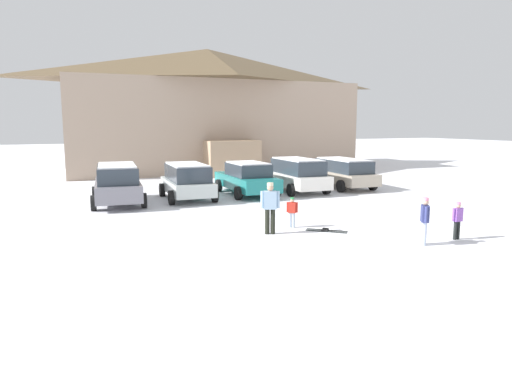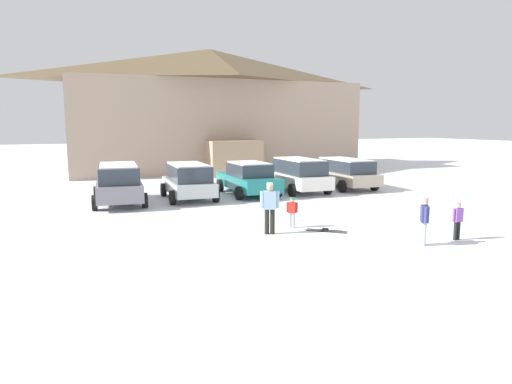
{
  "view_description": "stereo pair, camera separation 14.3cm",
  "coord_description": "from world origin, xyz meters",
  "px_view_note": "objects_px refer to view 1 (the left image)",
  "views": [
    {
      "loc": [
        -7.36,
        -8.01,
        3.52
      ],
      "look_at": [
        -0.89,
        6.3,
        1.17
      ],
      "focal_mm": 32.0,
      "sensor_mm": 36.0,
      "label": 1
    },
    {
      "loc": [
        -7.23,
        -8.06,
        3.52
      ],
      "look_at": [
        -0.89,
        6.3,
        1.17
      ],
      "focal_mm": 32.0,
      "sensor_mm": 36.0,
      "label": 2
    }
  ],
  "objects_px": {
    "skier_adult_in_blue_parka": "(270,205)",
    "skier_child_in_purple_jacket": "(457,218)",
    "parked_teal_hatchback": "(247,178)",
    "parked_white_suv": "(297,174)",
    "parked_grey_wagon": "(117,183)",
    "parked_beige_suv": "(343,172)",
    "skier_teen_in_navy_coat": "(425,218)",
    "parked_silver_wagon": "(187,180)",
    "skier_child_in_red_jacket": "(292,211)",
    "pair_of_skis": "(326,230)",
    "ski_lodge": "(208,109)"
  },
  "relations": [
    {
      "from": "parked_grey_wagon",
      "to": "skier_child_in_red_jacket",
      "type": "height_order",
      "value": "parked_grey_wagon"
    },
    {
      "from": "parked_grey_wagon",
      "to": "skier_child_in_red_jacket",
      "type": "bearing_deg",
      "value": -56.74
    },
    {
      "from": "skier_adult_in_blue_parka",
      "to": "parked_grey_wagon",
      "type": "bearing_deg",
      "value": 115.31
    },
    {
      "from": "parked_grey_wagon",
      "to": "pair_of_skis",
      "type": "distance_m",
      "value": 9.96
    },
    {
      "from": "ski_lodge",
      "to": "skier_adult_in_blue_parka",
      "type": "distance_m",
      "value": 22.6
    },
    {
      "from": "skier_child_in_red_jacket",
      "to": "skier_child_in_purple_jacket",
      "type": "bearing_deg",
      "value": -42.61
    },
    {
      "from": "parked_beige_suv",
      "to": "skier_adult_in_blue_parka",
      "type": "bearing_deg",
      "value": -136.53
    },
    {
      "from": "parked_beige_suv",
      "to": "parked_silver_wagon",
      "type": "bearing_deg",
      "value": -178.67
    },
    {
      "from": "parked_teal_hatchback",
      "to": "parked_beige_suv",
      "type": "height_order",
      "value": "parked_teal_hatchback"
    },
    {
      "from": "ski_lodge",
      "to": "parked_silver_wagon",
      "type": "height_order",
      "value": "ski_lodge"
    },
    {
      "from": "parked_white_suv",
      "to": "parked_beige_suv",
      "type": "xyz_separation_m",
      "value": [
        3.03,
        0.22,
        -0.05
      ]
    },
    {
      "from": "parked_white_suv",
      "to": "skier_teen_in_navy_coat",
      "type": "xyz_separation_m",
      "value": [
        -1.84,
        -10.8,
        -0.14
      ]
    },
    {
      "from": "parked_grey_wagon",
      "to": "skier_teen_in_navy_coat",
      "type": "height_order",
      "value": "parked_grey_wagon"
    },
    {
      "from": "ski_lodge",
      "to": "parked_silver_wagon",
      "type": "bearing_deg",
      "value": -112.4
    },
    {
      "from": "parked_teal_hatchback",
      "to": "parked_white_suv",
      "type": "xyz_separation_m",
      "value": [
        2.76,
        -0.22,
        0.1
      ]
    },
    {
      "from": "ski_lodge",
      "to": "skier_child_in_purple_jacket",
      "type": "distance_m",
      "value": 25.0
    },
    {
      "from": "parked_silver_wagon",
      "to": "skier_child_in_red_jacket",
      "type": "distance_m",
      "value": 7.42
    },
    {
      "from": "parked_teal_hatchback",
      "to": "parked_white_suv",
      "type": "relative_size",
      "value": 1.07
    },
    {
      "from": "parked_beige_suv",
      "to": "skier_teen_in_navy_coat",
      "type": "relative_size",
      "value": 3.38
    },
    {
      "from": "parked_grey_wagon",
      "to": "parked_beige_suv",
      "type": "distance_m",
      "value": 12.07
    },
    {
      "from": "parked_silver_wagon",
      "to": "parked_grey_wagon",
      "type": "bearing_deg",
      "value": 178.99
    },
    {
      "from": "parked_white_suv",
      "to": "pair_of_skis",
      "type": "xyz_separation_m",
      "value": [
        -3.49,
        -8.15,
        -0.91
      ]
    },
    {
      "from": "parked_teal_hatchback",
      "to": "parked_white_suv",
      "type": "bearing_deg",
      "value": -4.48
    },
    {
      "from": "parked_silver_wagon",
      "to": "parked_white_suv",
      "type": "bearing_deg",
      "value": -0.12
    },
    {
      "from": "skier_adult_in_blue_parka",
      "to": "skier_child_in_purple_jacket",
      "type": "bearing_deg",
      "value": -31.43
    },
    {
      "from": "parked_silver_wagon",
      "to": "skier_child_in_purple_jacket",
      "type": "height_order",
      "value": "parked_silver_wagon"
    },
    {
      "from": "parked_grey_wagon",
      "to": "skier_child_in_red_jacket",
      "type": "xyz_separation_m",
      "value": [
        4.78,
        -7.28,
        -0.35
      ]
    },
    {
      "from": "parked_white_suv",
      "to": "skier_teen_in_navy_coat",
      "type": "bearing_deg",
      "value": -99.66
    },
    {
      "from": "parked_white_suv",
      "to": "ski_lodge",
      "type": "bearing_deg",
      "value": 90.61
    },
    {
      "from": "parked_beige_suv",
      "to": "skier_teen_in_navy_coat",
      "type": "distance_m",
      "value": 12.05
    },
    {
      "from": "parked_silver_wagon",
      "to": "pair_of_skis",
      "type": "distance_m",
      "value": 8.56
    },
    {
      "from": "skier_child_in_purple_jacket",
      "to": "skier_adult_in_blue_parka",
      "type": "distance_m",
      "value": 5.76
    },
    {
      "from": "skier_child_in_purple_jacket",
      "to": "skier_adult_in_blue_parka",
      "type": "bearing_deg",
      "value": 148.57
    },
    {
      "from": "parked_teal_hatchback",
      "to": "parked_beige_suv",
      "type": "relative_size",
      "value": 1.0
    },
    {
      "from": "parked_teal_hatchback",
      "to": "skier_child_in_red_jacket",
      "type": "relative_size",
      "value": 4.56
    },
    {
      "from": "ski_lodge",
      "to": "skier_child_in_red_jacket",
      "type": "bearing_deg",
      "value": -101.0
    },
    {
      "from": "parked_teal_hatchback",
      "to": "pair_of_skis",
      "type": "xyz_separation_m",
      "value": [
        -0.73,
        -8.37,
        -0.81
      ]
    },
    {
      "from": "parked_silver_wagon",
      "to": "parked_white_suv",
      "type": "relative_size",
      "value": 0.95
    },
    {
      "from": "skier_child_in_red_jacket",
      "to": "skier_adult_in_blue_parka",
      "type": "relative_size",
      "value": 0.63
    },
    {
      "from": "parked_silver_wagon",
      "to": "skier_adult_in_blue_parka",
      "type": "bearing_deg",
      "value": -86.04
    },
    {
      "from": "skier_child_in_purple_jacket",
      "to": "skier_child_in_red_jacket",
      "type": "distance_m",
      "value": 5.19
    },
    {
      "from": "pair_of_skis",
      "to": "skier_teen_in_navy_coat",
      "type": "bearing_deg",
      "value": -58.06
    },
    {
      "from": "ski_lodge",
      "to": "parked_white_suv",
      "type": "bearing_deg",
      "value": -89.39
    },
    {
      "from": "parked_grey_wagon",
      "to": "skier_teen_in_navy_coat",
      "type": "xyz_separation_m",
      "value": [
        7.2,
        -10.87,
        -0.15
      ]
    },
    {
      "from": "parked_white_suv",
      "to": "skier_adult_in_blue_parka",
      "type": "xyz_separation_m",
      "value": [
        -5.35,
        -7.73,
        0.01
      ]
    },
    {
      "from": "parked_teal_hatchback",
      "to": "pair_of_skis",
      "type": "relative_size",
      "value": 4.01
    },
    {
      "from": "skier_child_in_purple_jacket",
      "to": "skier_teen_in_navy_coat",
      "type": "distance_m",
      "value": 1.4
    },
    {
      "from": "parked_white_suv",
      "to": "parked_beige_suv",
      "type": "distance_m",
      "value": 3.04
    },
    {
      "from": "parked_white_suv",
      "to": "skier_child_in_purple_jacket",
      "type": "distance_m",
      "value": 10.74
    },
    {
      "from": "skier_teen_in_navy_coat",
      "to": "parked_beige_suv",
      "type": "bearing_deg",
      "value": 66.17
    }
  ]
}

